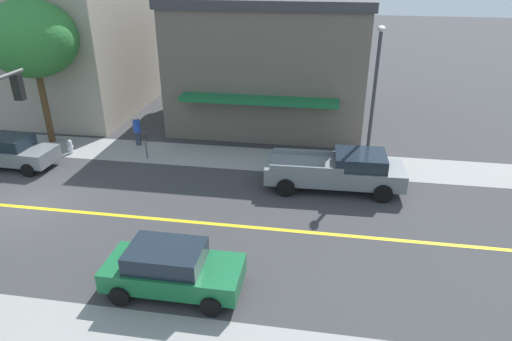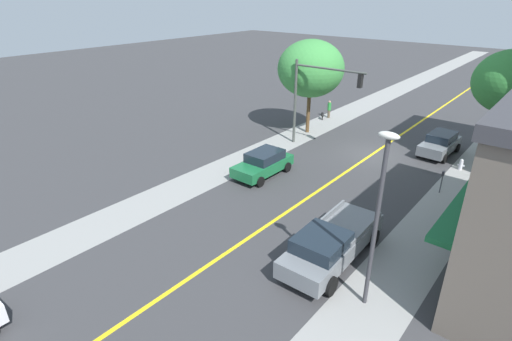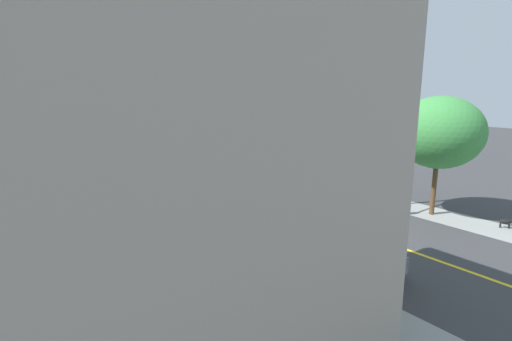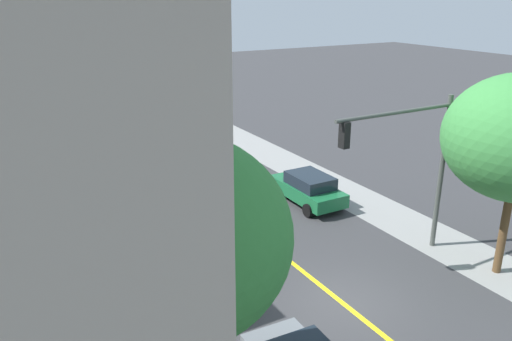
# 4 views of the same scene
# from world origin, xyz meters

# --- Properties ---
(ground_plane) EXTENTS (140.00, 140.00, 0.00)m
(ground_plane) POSITION_xyz_m (0.00, 0.00, 0.00)
(ground_plane) COLOR #38383A
(sidewalk_left) EXTENTS (2.83, 126.00, 0.01)m
(sidewalk_left) POSITION_xyz_m (-6.44, 0.00, 0.00)
(sidewalk_left) COLOR gray
(sidewalk_left) RESTS_ON ground
(sidewalk_right) EXTENTS (2.83, 126.00, 0.01)m
(sidewalk_right) POSITION_xyz_m (6.44, 0.00, 0.00)
(sidewalk_right) COLOR gray
(sidewalk_right) RESTS_ON ground
(road_centerline_stripe) EXTENTS (0.20, 126.00, 0.00)m
(road_centerline_stripe) POSITION_xyz_m (0.00, 0.00, 0.00)
(road_centerline_stripe) COLOR yellow
(road_centerline_stripe) RESTS_ON ground
(brick_apartment_block) EXTENTS (10.99, 7.97, 10.91)m
(brick_apartment_block) POSITION_xyz_m (-13.49, -4.28, 5.47)
(brick_apartment_block) COLOR #A39989
(brick_apartment_block) RESTS_ON ground
(pale_office_building) EXTENTS (11.14, 11.28, 7.50)m
(pale_office_building) POSITION_xyz_m (-13.48, 8.44, 3.76)
(pale_office_building) COLOR #665B51
(pale_office_building) RESTS_ON ground
(street_tree_left_near) EXTENTS (4.63, 4.63, 7.61)m
(street_tree_left_near) POSITION_xyz_m (-7.02, -3.17, 5.62)
(street_tree_left_near) COLOR brown
(street_tree_left_near) RESTS_ON ground
(street_tree_right_corner) EXTENTS (5.19, 5.19, 7.42)m
(street_tree_right_corner) POSITION_xyz_m (6.31, -1.23, 5.20)
(street_tree_right_corner) COLOR brown
(street_tree_right_corner) RESTS_ON ground
(fire_hydrant) EXTENTS (0.44, 0.24, 0.75)m
(fire_hydrant) POSITION_xyz_m (-5.61, -1.23, 0.37)
(fire_hydrant) COLOR silver
(fire_hydrant) RESTS_ON ground
(parking_meter) EXTENTS (0.12, 0.18, 1.37)m
(parking_meter) POSITION_xyz_m (-5.57, 3.03, 0.90)
(parking_meter) COLOR #4C4C51
(parking_meter) RESTS_ON ground
(traffic_light_mast) EXTENTS (5.50, 0.32, 6.29)m
(traffic_light_mast) POSITION_xyz_m (4.14, 1.44, 4.28)
(traffic_light_mast) COLOR #474C47
(traffic_light_mast) RESTS_ON ground
(street_lamp) EXTENTS (0.70, 0.36, 6.79)m
(street_lamp) POSITION_xyz_m (-6.15, 14.08, 4.17)
(street_lamp) COLOR #38383D
(street_lamp) RESTS_ON ground
(red_sedan_left_curb) EXTENTS (2.17, 4.84, 1.62)m
(red_sedan_left_curb) POSITION_xyz_m (-4.00, 23.84, 0.85)
(red_sedan_left_curb) COLOR red
(red_sedan_left_curb) RESTS_ON ground
(green_sedan_right_curb) EXTENTS (2.07, 4.24, 1.54)m
(green_sedan_right_curb) POSITION_xyz_m (3.92, 7.63, 0.80)
(green_sedan_right_curb) COLOR #196638
(green_sedan_right_curb) RESTS_ON ground
(white_sedan_right_curb) EXTENTS (2.16, 4.44, 1.53)m
(white_sedan_right_curb) POSITION_xyz_m (3.63, 25.30, 0.81)
(white_sedan_right_curb) COLOR silver
(white_sedan_right_curb) RESTS_ON ground
(grey_sedan_left_curb) EXTENTS (2.09, 4.23, 1.57)m
(grey_sedan_left_curb) POSITION_xyz_m (-3.63, -3.13, 0.82)
(grey_sedan_left_curb) COLOR slate
(grey_sedan_left_curb) RESTS_ON ground
(grey_pickup_truck) EXTENTS (2.45, 6.11, 1.75)m
(grey_pickup_truck) POSITION_xyz_m (-3.84, 12.70, 0.89)
(grey_pickup_truck) COLOR slate
(grey_pickup_truck) RESTS_ON ground
(pedestrian_blue_shirt) EXTENTS (0.40, 0.40, 1.64)m
(pedestrian_blue_shirt) POSITION_xyz_m (-7.33, 1.84, 0.85)
(pedestrian_blue_shirt) COLOR #33384C
(pedestrian_blue_shirt) RESTS_ON ground
(small_dog) EXTENTS (0.57, 0.73, 0.57)m
(small_dog) POSITION_xyz_m (7.22, -5.16, 0.38)
(small_dog) COLOR black
(small_dog) RESTS_ON ground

